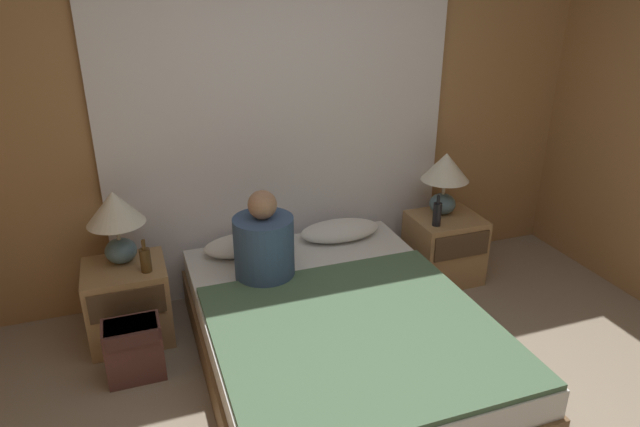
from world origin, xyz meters
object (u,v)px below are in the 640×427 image
(bed, at_px, (338,337))
(beer_bottle_on_right_stand, at_px, (437,214))
(nightstand_left, at_px, (129,302))
(nightstand_right, at_px, (444,248))
(lamp_left, at_px, (115,216))
(pillow_left, at_px, (247,245))
(lamp_right, at_px, (445,174))
(person_left_in_bed, at_px, (264,245))
(beer_bottle_on_left_stand, at_px, (145,259))
(pillow_right, at_px, (340,230))
(backpack_on_floor, at_px, (134,347))

(bed, distance_m, beer_bottle_on_right_stand, 1.21)
(beer_bottle_on_right_stand, bearing_deg, bed, -147.97)
(nightstand_left, relative_size, nightstand_right, 1.00)
(nightstand_right, relative_size, lamp_left, 1.08)
(pillow_left, height_order, beer_bottle_on_right_stand, beer_bottle_on_right_stand)
(lamp_right, height_order, person_left_in_bed, person_left_in_bed)
(lamp_left, height_order, lamp_right, same)
(nightstand_left, height_order, person_left_in_bed, person_left_in_bed)
(lamp_right, bearing_deg, beer_bottle_on_right_stand, -130.09)
(lamp_right, distance_m, beer_bottle_on_left_stand, 2.13)
(pillow_left, relative_size, beer_bottle_on_right_stand, 2.52)
(nightstand_right, height_order, person_left_in_bed, person_left_in_bed)
(person_left_in_bed, height_order, beer_bottle_on_left_stand, person_left_in_bed)
(nightstand_right, bearing_deg, pillow_right, 171.36)
(nightstand_left, xyz_separation_m, pillow_left, (0.79, 0.12, 0.21))
(beer_bottle_on_left_stand, relative_size, beer_bottle_on_right_stand, 0.91)
(lamp_right, bearing_deg, lamp_left, 180.00)
(beer_bottle_on_left_stand, bearing_deg, bed, -31.68)
(nightstand_right, distance_m, pillow_right, 0.82)
(nightstand_right, distance_m, lamp_left, 2.31)
(pillow_left, bearing_deg, lamp_left, -176.81)
(pillow_right, bearing_deg, person_left_in_bed, -150.25)
(bed, xyz_separation_m, pillow_right, (0.33, 0.83, 0.26))
(lamp_right, distance_m, pillow_right, 0.86)
(bed, distance_m, beer_bottle_on_left_stand, 1.22)
(lamp_right, height_order, beer_bottle_on_left_stand, lamp_right)
(lamp_right, xyz_separation_m, beer_bottle_on_left_stand, (-2.11, -0.17, -0.23))
(lamp_right, bearing_deg, nightstand_left, -178.06)
(bed, distance_m, person_left_in_bed, 0.70)
(nightstand_right, xyz_separation_m, lamp_left, (-2.24, 0.08, 0.56))
(lamp_left, relative_size, beer_bottle_on_left_stand, 2.24)
(nightstand_left, height_order, pillow_right, pillow_right)
(beer_bottle_on_left_stand, bearing_deg, person_left_in_bed, -11.95)
(lamp_left, relative_size, person_left_in_bed, 0.81)
(lamp_right, height_order, pillow_left, lamp_right)
(lamp_left, bearing_deg, beer_bottle_on_left_stand, -52.57)
(lamp_right, xyz_separation_m, pillow_right, (-0.79, 0.04, -0.34))
(bed, height_order, beer_bottle_on_right_stand, beer_bottle_on_right_stand)
(lamp_right, distance_m, pillow_left, 1.49)
(nightstand_right, relative_size, beer_bottle_on_right_stand, 2.20)
(nightstand_right, distance_m, backpack_on_floor, 2.27)
(nightstand_right, height_order, pillow_left, pillow_left)
(pillow_left, relative_size, beer_bottle_on_left_stand, 2.78)
(beer_bottle_on_left_stand, height_order, backpack_on_floor, beer_bottle_on_left_stand)
(nightstand_right, xyz_separation_m, person_left_in_bed, (-1.42, -0.24, 0.38))
(pillow_right, height_order, beer_bottle_on_left_stand, beer_bottle_on_left_stand)
(lamp_left, height_order, pillow_right, lamp_left)
(nightstand_left, distance_m, lamp_right, 2.31)
(bed, distance_m, backpack_on_floor, 1.15)
(nightstand_left, distance_m, beer_bottle_on_right_stand, 2.12)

